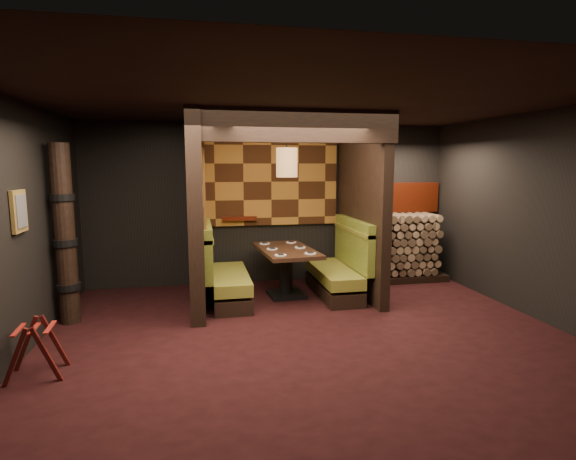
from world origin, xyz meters
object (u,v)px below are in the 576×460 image
Objects in this scene: luggage_rack at (36,347)px; totem_column at (65,236)px; dining_table at (286,263)px; pendant_lamp at (287,162)px; firewood_stack at (398,247)px; booth_bench_right at (339,271)px; booth_bench_left at (223,276)px.

luggage_rack is 1.83m from totem_column.
pendant_lamp is (-0.00, -0.05, 1.60)m from dining_table.
dining_table is 0.90× the size of firewood_stack.
totem_column is 1.39× the size of firewood_stack.
totem_column reaches higher than luggage_rack.
pendant_lamp is 4.15m from luggage_rack.
booth_bench_right is 1.73× the size of pendant_lamp.
totem_column is at bearing -169.51° from pendant_lamp.
luggage_rack is (-3.89, -2.16, -0.10)m from booth_bench_right.
firewood_stack is (2.23, 0.67, -1.54)m from pendant_lamp.
booth_bench_right is 1.03× the size of dining_table.
booth_bench_left reaches higher than dining_table.
booth_bench_left is 1.03× the size of dining_table.
totem_column reaches higher than firewood_stack.
booth_bench_right is 4.10m from totem_column.
totem_column is (-0.10, 1.61, 0.88)m from luggage_rack.
totem_column is (-2.09, -0.55, 0.79)m from booth_bench_left.
booth_bench_left reaches higher than luggage_rack.
firewood_stack is (2.23, 0.62, 0.06)m from dining_table.
booth_bench_left is 1.73× the size of pendant_lamp.
pendant_lamp reaches higher than dining_table.
booth_bench_left is 2.30m from totem_column.
dining_table is 1.60m from pendant_lamp.
dining_table is 2.32m from firewood_stack.
totem_column is (-3.11, -0.58, -0.97)m from pendant_lamp.
booth_bench_left and booth_bench_right have the same top height.
booth_bench_right reaches higher than luggage_rack.
totem_column is at bearing -166.81° from firewood_stack.
firewood_stack is at bearing 12.17° from booth_bench_left.
firewood_stack is at bearing 13.19° from totem_column.
booth_bench_right is 0.92× the size of firewood_stack.
firewood_stack reaches higher than booth_bench_right.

